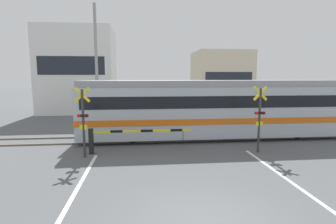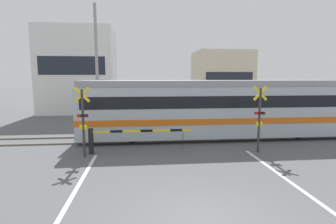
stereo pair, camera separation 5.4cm
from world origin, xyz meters
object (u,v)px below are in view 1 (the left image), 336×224
Objects in this scene: crossing_barrier_far at (199,116)px; commuter_train at (214,107)px; crossing_signal_left at (83,119)px; crossing_signal_right at (259,116)px; crossing_barrier_near at (120,136)px; pedestrian at (146,108)px.

commuter_train is at bearing -85.52° from crossing_barrier_far.
crossing_signal_right is (8.03, 0.00, 0.00)m from crossing_signal_left.
crossing_barrier_near is at bearing -154.00° from commuter_train.
crossing_barrier_near is at bearing 175.31° from crossing_signal_right.
crossing_barrier_far is at bearing 43.38° from crossing_signal_left.
pedestrian is at bearing 120.85° from commuter_train.
crossing_barrier_near is 1.84m from crossing_signal_left.
crossing_signal_left is 8.03m from crossing_signal_right.
commuter_train is at bearing 112.50° from crossing_signal_right.
commuter_train is 4.87× the size of crossing_signal_right.
crossing_signal_left is at bearing 180.00° from crossing_signal_right.
commuter_train is at bearing 26.00° from crossing_barrier_near.
commuter_train reaches higher than crossing_signal_right.
commuter_train reaches higher than crossing_barrier_far.
pedestrian is at bearing 118.27° from crossing_signal_right.
crossing_barrier_far is (-0.24, 3.07, -0.96)m from commuter_train.
crossing_signal_left is at bearing -136.62° from crossing_barrier_far.
crossing_barrier_near is at bearing 19.37° from crossing_signal_left.
crossing_barrier_far is at bearing 48.38° from crossing_barrier_near.
crossing_barrier_near is 1.53× the size of crossing_signal_left.
crossing_signal_left and crossing_signal_right have the same top height.
commuter_train reaches higher than crossing_signal_left.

